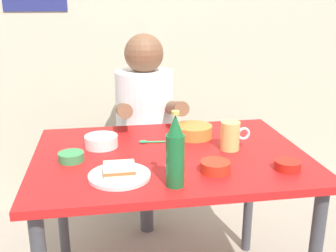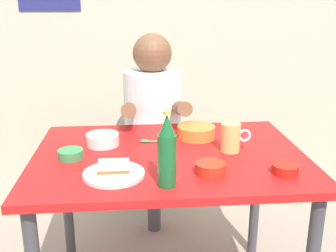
# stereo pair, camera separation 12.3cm
# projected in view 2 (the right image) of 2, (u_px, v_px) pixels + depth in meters

# --- Properties ---
(wall_back) EXTENTS (4.40, 0.09, 2.60)m
(wall_back) POSITION_uv_depth(u_px,v_px,m) (154.00, 6.00, 2.48)
(wall_back) COLOR #BCB299
(wall_back) RESTS_ON ground
(dining_table) EXTENTS (1.10, 0.80, 0.74)m
(dining_table) POSITION_uv_depth(u_px,v_px,m) (169.00, 174.00, 1.68)
(dining_table) COLOR red
(dining_table) RESTS_ON ground
(stool) EXTENTS (0.34, 0.34, 0.45)m
(stool) POSITION_uv_depth(u_px,v_px,m) (154.00, 176.00, 2.37)
(stool) COLOR #4C4C51
(stool) RESTS_ON ground
(person_seated) EXTENTS (0.33, 0.56, 0.72)m
(person_seated) POSITION_uv_depth(u_px,v_px,m) (153.00, 108.00, 2.23)
(person_seated) COLOR white
(person_seated) RESTS_ON stool
(plate_orange) EXTENTS (0.22, 0.22, 0.01)m
(plate_orange) POSITION_uv_depth(u_px,v_px,m) (114.00, 174.00, 1.44)
(plate_orange) COLOR silver
(plate_orange) RESTS_ON dining_table
(sandwich) EXTENTS (0.11, 0.09, 0.04)m
(sandwich) POSITION_uv_depth(u_px,v_px,m) (114.00, 168.00, 1.43)
(sandwich) COLOR beige
(sandwich) RESTS_ON plate_orange
(beer_mug) EXTENTS (0.13, 0.08, 0.12)m
(beer_mug) POSITION_uv_depth(u_px,v_px,m) (231.00, 137.00, 1.65)
(beer_mug) COLOR #D1BC66
(beer_mug) RESTS_ON dining_table
(beer_bottle) EXTENTS (0.06, 0.06, 0.26)m
(beer_bottle) POSITION_uv_depth(u_px,v_px,m) (167.00, 153.00, 1.33)
(beer_bottle) COLOR #19602D
(beer_bottle) RESTS_ON dining_table
(sauce_bowl_chili) EXTENTS (0.11, 0.11, 0.04)m
(sauce_bowl_chili) POSITION_uv_depth(u_px,v_px,m) (210.00, 168.00, 1.45)
(sauce_bowl_chili) COLOR red
(sauce_bowl_chili) RESTS_ON dining_table
(dip_bowl_green) EXTENTS (0.10, 0.10, 0.03)m
(dip_bowl_green) POSITION_uv_depth(u_px,v_px,m) (71.00, 154.00, 1.59)
(dip_bowl_green) COLOR #388C4C
(dip_bowl_green) RESTS_ON dining_table
(rice_bowl_white) EXTENTS (0.14, 0.14, 0.05)m
(rice_bowl_white) POSITION_uv_depth(u_px,v_px,m) (103.00, 139.00, 1.73)
(rice_bowl_white) COLOR silver
(rice_bowl_white) RESTS_ON dining_table
(sambal_bowl_red) EXTENTS (0.10, 0.10, 0.03)m
(sambal_bowl_red) POSITION_uv_depth(u_px,v_px,m) (285.00, 168.00, 1.46)
(sambal_bowl_red) COLOR #B21E14
(sambal_bowl_red) RESTS_ON dining_table
(soup_bowl_orange) EXTENTS (0.17, 0.17, 0.05)m
(soup_bowl_orange) POSITION_uv_depth(u_px,v_px,m) (196.00, 131.00, 1.82)
(soup_bowl_orange) COLOR orange
(soup_bowl_orange) RESTS_ON dining_table
(spoon) EXTENTS (0.13, 0.03, 0.01)m
(spoon) POSITION_uv_depth(u_px,v_px,m) (150.00, 141.00, 1.77)
(spoon) COLOR #26A559
(spoon) RESTS_ON dining_table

